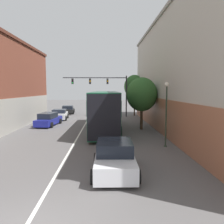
% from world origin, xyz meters
% --- Properties ---
extents(lane_center_line, '(0.14, 42.59, 0.01)m').
position_xyz_m(lane_center_line, '(0.00, 15.30, 0.00)').
color(lane_center_line, silver).
rests_on(lane_center_line, ground_plane).
extents(building_right_storefront, '(7.12, 29.54, 11.04)m').
position_xyz_m(building_right_storefront, '(10.89, 14.81, 5.63)').
color(building_right_storefront, '#B7B2A3').
rests_on(building_right_storefront, ground_plane).
extents(bus, '(2.96, 12.23, 3.79)m').
position_xyz_m(bus, '(2.34, 15.92, 2.12)').
color(bus, '#145133').
rests_on(bus, ground_plane).
extents(hatchback_foreground, '(2.16, 3.90, 1.53)m').
position_xyz_m(hatchback_foreground, '(2.79, 4.61, 0.72)').
color(hatchback_foreground, silver).
rests_on(hatchback_foreground, ground_plane).
extents(parked_car_left_near, '(2.28, 4.83, 1.46)m').
position_xyz_m(parked_car_left_near, '(-4.00, 18.76, 0.68)').
color(parked_car_left_near, navy).
rests_on(parked_car_left_near, ground_plane).
extents(parked_car_left_mid, '(2.46, 4.54, 1.32)m').
position_xyz_m(parked_car_left_mid, '(-3.98, 31.33, 0.64)').
color(parked_car_left_mid, black).
rests_on(parked_car_left_mid, ground_plane).
extents(parked_car_left_far, '(2.33, 4.04, 1.38)m').
position_xyz_m(parked_car_left_far, '(-3.82, 23.79, 0.67)').
color(parked_car_left_far, silver).
rests_on(parked_car_left_far, ground_plane).
extents(traffic_signal_gantry, '(9.36, 0.36, 6.04)m').
position_xyz_m(traffic_signal_gantry, '(2.23, 26.58, 4.55)').
color(traffic_signal_gantry, black).
rests_on(traffic_signal_gantry, ground_plane).
extents(street_lamp, '(0.32, 0.32, 4.55)m').
position_xyz_m(street_lamp, '(6.61, 9.41, 2.67)').
color(street_lamp, '#233323').
rests_on(street_lamp, ground_plane).
extents(street_tree_near, '(3.09, 2.78, 5.24)m').
position_xyz_m(street_tree_near, '(6.01, 16.16, 3.53)').
color(street_tree_near, '#3D2D1E').
rests_on(street_tree_near, ground_plane).
extents(street_tree_far, '(3.21, 2.89, 6.25)m').
position_xyz_m(street_tree_far, '(6.85, 27.81, 4.47)').
color(street_tree_far, '#3D2D1E').
rests_on(street_tree_far, ground_plane).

